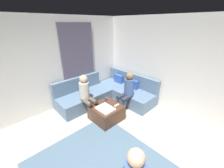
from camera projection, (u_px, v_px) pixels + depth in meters
The scene contains 10 objects.
wall_back at pixel (192, 71), 3.61m from camera, with size 6.00×0.12×2.70m, color silver.
wall_left at pixel (34, 69), 3.71m from camera, with size 0.12×6.00×2.70m, color silver.
curtain_panel at pixel (79, 65), 4.50m from camera, with size 0.06×1.10×2.50m, color #595166.
sectional_couch at pixel (108, 93), 4.75m from camera, with size 2.10×2.55×0.87m.
ottoman at pixel (106, 112), 3.87m from camera, with size 0.76×0.76×0.42m, color #4C2D1E.
folded_blanket at pixel (105, 109), 3.63m from camera, with size 0.44×0.36×0.04m, color white.
coffee_mug at pixel (106, 99), 4.02m from camera, with size 0.08×0.08×0.10m, color #334C72.
game_remote at pixel (117, 105), 3.80m from camera, with size 0.05×0.15×0.02m, color white.
person_on_couch_back at pixel (127, 90), 4.13m from camera, with size 0.30×0.60×1.20m.
person_on_couch_side at pixel (87, 94), 3.91m from camera, with size 0.60×0.30×1.20m.
Camera 1 is at (1.07, -0.93, 2.50)m, focal length 22.38 mm.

